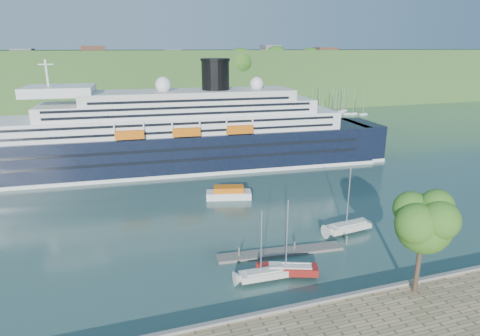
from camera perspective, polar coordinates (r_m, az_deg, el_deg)
name	(u,v)px	position (r m, az deg, el deg)	size (l,w,h in m)	color
ground	(301,314)	(42.21, 8.74, -19.80)	(400.00, 400.00, 0.00)	#2D514D
far_hillside	(148,80)	(176.18, -12.99, 12.12)	(400.00, 50.00, 24.00)	#355C25
quay_coping	(303,305)	(41.39, 8.94, -18.67)	(220.00, 0.50, 0.30)	slate
cruise_ship	(165,115)	(85.22, -10.62, 7.35)	(102.30, 14.90, 22.97)	black
promenade_tree	(422,239)	(43.88, 24.45, -9.16)	(7.18, 7.18, 11.88)	#2C621A
floating_pontoon	(281,252)	(52.06, 5.83, -11.81)	(16.26, 1.99, 0.36)	slate
sailboat_white_near	(265,248)	(44.63, 3.57, -11.33)	(6.22, 1.73, 8.03)	silver
sailboat_red	(291,241)	(45.43, 7.28, -10.29)	(6.89, 1.91, 8.90)	maroon
sailboat_white_far	(351,202)	(57.30, 15.52, -4.64)	(7.27, 2.02, 9.39)	silver
tender_launch	(229,192)	(69.18, -1.61, -3.48)	(7.77, 2.66, 2.15)	#D5600C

